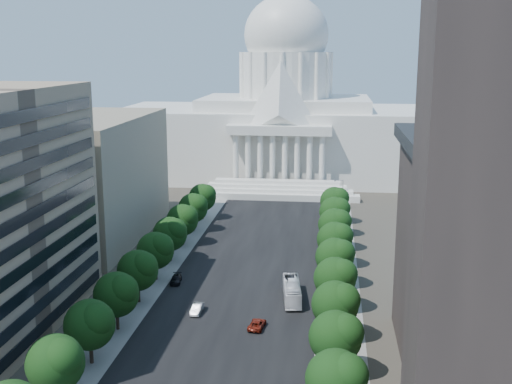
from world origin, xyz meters
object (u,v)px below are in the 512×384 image
at_px(car_red, 257,324).
at_px(car_dark_b, 176,279).
at_px(car_silver, 197,309).
at_px(city_bus, 292,291).

height_order(car_red, car_dark_b, car_dark_b).
xyz_separation_m(car_silver, car_dark_b, (-7.32, 14.29, -0.07)).
bearing_deg(city_bus, car_dark_b, 158.93).
bearing_deg(car_silver, car_red, -22.64).
bearing_deg(city_bus, car_red, -117.19).
bearing_deg(car_red, car_silver, -17.24).
bearing_deg(car_red, car_dark_b, -39.01).
relative_size(car_red, city_bus, 0.40).
distance_m(car_silver, car_red, 12.41).
height_order(car_silver, city_bus, city_bus).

